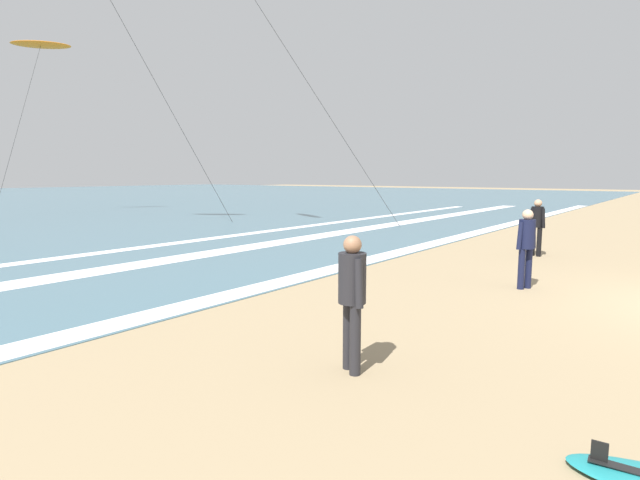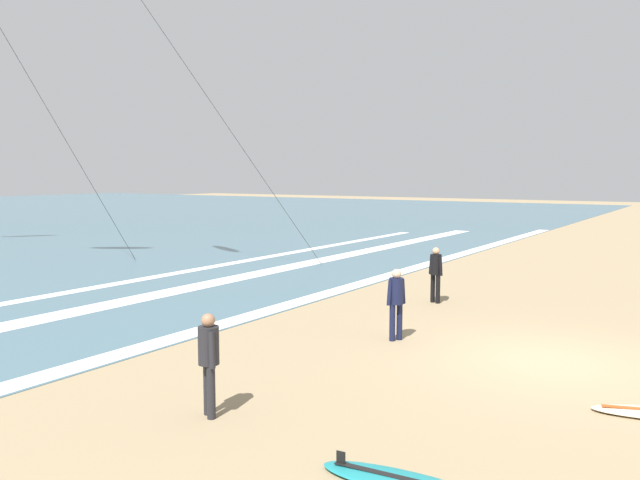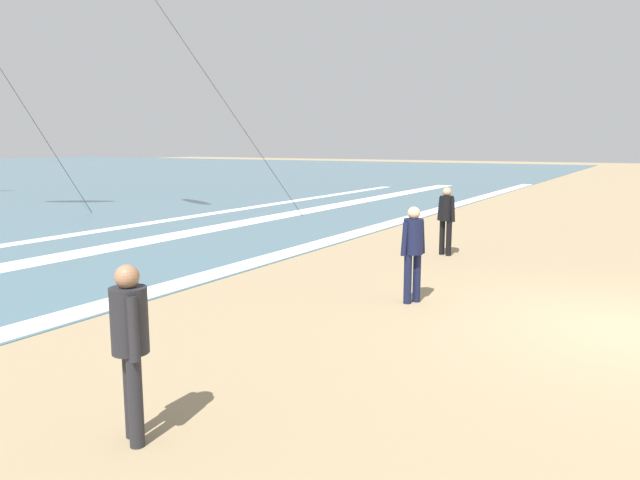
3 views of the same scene
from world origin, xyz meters
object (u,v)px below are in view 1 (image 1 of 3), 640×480
kite_orange_low_near (41,45)px  surfer_right_near (537,222)px  surfer_background_far (352,291)px  surfer_mid_group (526,242)px

kite_orange_low_near → surfer_right_near: bearing=-88.0°
surfer_right_near → kite_orange_low_near: size_ratio=0.16×
surfer_right_near → surfer_background_far: size_ratio=1.00×
surfer_right_near → kite_orange_low_near: bearing=92.0°
surfer_right_near → kite_orange_low_near: kite_orange_low_near is taller
surfer_mid_group → kite_orange_low_near: kite_orange_low_near is taller
surfer_right_near → surfer_mid_group: bearing=-168.4°
surfer_right_near → surfer_background_far: same height
surfer_mid_group → kite_orange_low_near: (3.46, 28.06, 8.69)m
surfer_right_near → surfer_mid_group: same height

